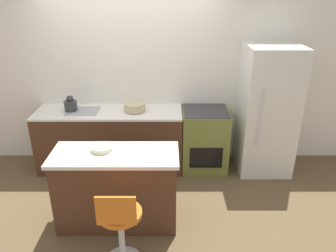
# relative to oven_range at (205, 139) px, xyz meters

# --- Properties ---
(ground_plane) EXTENTS (14.00, 14.00, 0.00)m
(ground_plane) POSITION_rel_oven_range_xyz_m (-1.06, -0.33, -0.44)
(ground_plane) COLOR brown
(wall_back) EXTENTS (8.00, 0.06, 2.60)m
(wall_back) POSITION_rel_oven_range_xyz_m (-1.06, 0.34, 0.86)
(wall_back) COLOR white
(wall_back) RESTS_ON ground_plane
(back_counter) EXTENTS (2.06, 0.62, 0.89)m
(back_counter) POSITION_rel_oven_range_xyz_m (-1.36, 0.00, -0.00)
(back_counter) COLOR #4C2D1E
(back_counter) RESTS_ON ground_plane
(kitchen_island) EXTENTS (1.36, 0.56, 0.88)m
(kitchen_island) POSITION_rel_oven_range_xyz_m (-1.10, -1.24, -0.00)
(kitchen_island) COLOR #4C2D1E
(kitchen_island) RESTS_ON ground_plane
(oven_range) EXTENTS (0.65, 0.64, 0.89)m
(oven_range) POSITION_rel_oven_range_xyz_m (0.00, 0.00, 0.00)
(oven_range) COLOR olive
(oven_range) RESTS_ON ground_plane
(refrigerator) EXTENTS (0.72, 0.72, 1.80)m
(refrigerator) POSITION_rel_oven_range_xyz_m (0.85, -0.03, 0.46)
(refrigerator) COLOR silver
(refrigerator) RESTS_ON ground_plane
(stool_chair) EXTENTS (0.41, 0.41, 0.90)m
(stool_chair) POSITION_rel_oven_range_xyz_m (-0.97, -1.89, 0.00)
(stool_chair) COLOR #B7B7BC
(stool_chair) RESTS_ON ground_plane
(kettle) EXTENTS (0.18, 0.18, 0.22)m
(kettle) POSITION_rel_oven_range_xyz_m (-1.89, 0.01, 0.53)
(kettle) COLOR #333338
(kettle) RESTS_ON back_counter
(mixing_bowl) EXTENTS (0.30, 0.30, 0.11)m
(mixing_bowl) POSITION_rel_oven_range_xyz_m (-0.99, 0.01, 0.50)
(mixing_bowl) COLOR #C1B28E
(mixing_bowl) RESTS_ON back_counter
(fruit_bowl) EXTENTS (0.23, 0.23, 0.05)m
(fruit_bowl) POSITION_rel_oven_range_xyz_m (-1.24, -1.17, 0.46)
(fruit_bowl) COLOR beige
(fruit_bowl) RESTS_ON kitchen_island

